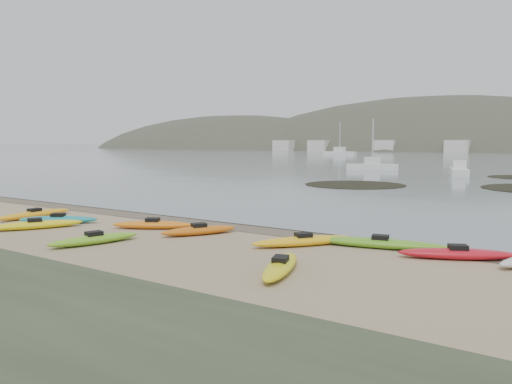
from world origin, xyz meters
The scene contains 4 objects.
ground centered at (0.00, 0.00, 0.00)m, with size 600.00×600.00×0.00m, color tan.
wet_sand centered at (0.00, -0.30, 0.00)m, with size 60.00×60.00×0.00m, color brown.
kayaks centered at (0.15, -3.35, 0.17)m, with size 22.37×8.85×0.34m.
kelp_mats centered at (3.86, 27.28, 0.03)m, with size 22.50×24.98×0.04m.
Camera 1 is at (11.88, -17.62, 3.67)m, focal length 35.00 mm.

